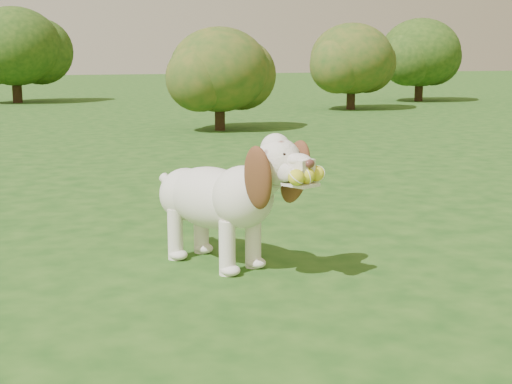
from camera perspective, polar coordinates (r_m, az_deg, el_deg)
name	(u,v)px	position (r m, az deg, el deg)	size (l,w,h in m)	color
ground	(217,289)	(3.19, -3.16, -7.77)	(80.00, 80.00, 0.00)	#184313
dog	(225,194)	(3.44, -2.51, -0.16)	(0.62, 1.01, 0.68)	white
shrub_f	(352,59)	(14.20, 7.67, 10.52)	(1.61, 1.61, 1.67)	#382314
shrub_h	(420,53)	(17.17, 13.01, 10.81)	(1.83, 1.83, 1.90)	#382314
shrub_c	(219,70)	(10.03, -2.94, 9.74)	(1.38, 1.38, 1.43)	#382314
shrub_i	(14,46)	(17.03, -18.76, 10.97)	(2.05, 2.05, 2.12)	#382314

